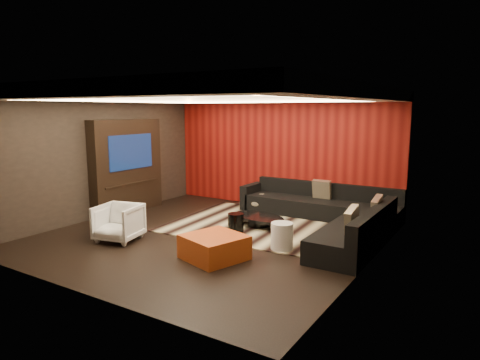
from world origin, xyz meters
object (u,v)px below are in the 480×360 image
Objects in this scene: armchair at (119,223)px; sectional_sofa at (331,215)px; drum_stool at (236,223)px; orange_ottoman at (214,247)px; coffee_table at (259,221)px; white_side_table at (282,236)px.

sectional_sofa is at bearing 30.83° from armchair.
drum_stool is 0.10× the size of sectional_sofa.
orange_ottoman reaches higher than drum_stool.
coffee_table is 1.55m from white_side_table.
drum_stool is 0.76× the size of white_side_table.
armchair is at bearing -134.83° from drum_stool.
armchair is at bearing -176.12° from orange_ottoman.
white_side_table is (1.08, -1.10, 0.12)m from coffee_table.
armchair is at bearing -158.34° from white_side_table.
drum_stool is 0.42× the size of orange_ottoman.
orange_ottoman is 2.99m from sectional_sofa.
orange_ottoman is at bearing -70.74° from drum_stool.
sectional_sofa reaches higher than drum_stool.
orange_ottoman is (-0.75, -0.98, -0.05)m from white_side_table.
white_side_table is (1.25, -0.46, 0.04)m from drum_stool.
sectional_sofa reaches higher than coffee_table.
orange_ottoman reaches higher than coffee_table.
sectional_sofa is (3.04, 2.97, -0.08)m from armchair.
orange_ottoman is at bearing -127.19° from white_side_table.
sectional_sofa is at bearing 83.53° from white_side_table.
coffee_table is at bearing 134.40° from white_side_table.
armchair is (-1.58, -1.59, 0.14)m from drum_stool.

